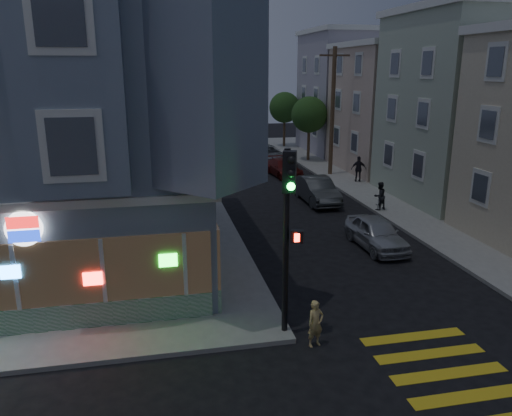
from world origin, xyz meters
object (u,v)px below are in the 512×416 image
object	(u,v)px
pedestrian_b	(359,169)
traffic_signal	(289,213)
parked_car_c	(284,168)
fire_hydrant	(380,203)
parked_car_a	(376,233)
parked_car_d	(268,155)
street_tree_near	(309,115)
running_child	(316,324)
parked_car_b	(317,190)
street_tree_far	(285,108)
utility_pole	(333,110)
pedestrian_a	(380,196)

from	to	relation	value
pedestrian_b	traffic_signal	world-z (taller)	traffic_signal
parked_car_c	fire_hydrant	xyz separation A→B (m)	(2.70, -10.40, -0.11)
parked_car_a	parked_car_d	bearing A→B (deg)	88.79
street_tree_near	running_child	bearing A→B (deg)	-107.15
pedestrian_b	parked_car_b	distance (m)	6.09
traffic_signal	fire_hydrant	size ratio (longest dim) A/B	7.67
street_tree_near	street_tree_far	world-z (taller)	same
street_tree_near	fire_hydrant	world-z (taller)	street_tree_near
street_tree_near	parked_car_d	distance (m)	4.83
street_tree_near	parked_car_c	size ratio (longest dim) A/B	1.22
running_child	fire_hydrant	size ratio (longest dim) A/B	1.95
street_tree_far	traffic_signal	bearing A→B (deg)	-104.77
pedestrian_b	parked_car_d	distance (m)	9.70
street_tree_near	pedestrian_b	world-z (taller)	street_tree_near
traffic_signal	street_tree_near	bearing A→B (deg)	93.29
utility_pole	pedestrian_a	world-z (taller)	utility_pole
parked_car_c	parked_car_d	bearing A→B (deg)	84.10
street_tree_far	parked_car_c	distance (m)	14.30
traffic_signal	parked_car_d	bearing A→B (deg)	100.14
street_tree_near	parked_car_d	xyz separation A→B (m)	(-3.60, -0.24, -3.21)
pedestrian_b	parked_car_c	size ratio (longest dim) A/B	0.40
utility_pole	parked_car_a	world-z (taller)	utility_pole
pedestrian_a	parked_car_d	world-z (taller)	pedestrian_a
traffic_signal	running_child	bearing A→B (deg)	-21.35
traffic_signal	fire_hydrant	distance (m)	14.84
street_tree_far	street_tree_near	bearing A→B (deg)	-90.00
running_child	street_tree_near	bearing A→B (deg)	58.24
street_tree_near	parked_car_b	bearing A→B (deg)	-105.39
utility_pole	traffic_signal	size ratio (longest dim) A/B	1.65
running_child	pedestrian_b	distance (m)	21.54
street_tree_near	running_child	distance (m)	29.69
street_tree_far	traffic_signal	xyz separation A→B (m)	(-9.38, -35.56, -0.09)
pedestrian_a	running_child	bearing A→B (deg)	38.93
utility_pole	pedestrian_b	xyz separation A→B (m)	(1.00, -2.87, -3.77)
utility_pole	parked_car_c	size ratio (longest dim) A/B	2.07
street_tree_far	parked_car_d	world-z (taller)	street_tree_far
parked_car_d	fire_hydrant	bearing A→B (deg)	-86.94
pedestrian_a	pedestrian_b	xyz separation A→B (m)	(1.70, 6.90, 0.09)
parked_car_d	pedestrian_a	bearing A→B (deg)	-86.91
pedestrian_b	parked_car_b	xyz separation A→B (m)	(-4.40, -4.21, -0.27)
running_child	fire_hydrant	bearing A→B (deg)	43.14
running_child	parked_car_b	world-z (taller)	parked_car_b
running_child	pedestrian_b	world-z (taller)	pedestrian_b
fire_hydrant	street_tree_far	bearing A→B (deg)	87.84
parked_car_a	fire_hydrant	size ratio (longest dim) A/B	5.65
fire_hydrant	parked_car_d	bearing A→B (deg)	99.82
running_child	pedestrian_b	bearing A→B (deg)	49.21
running_child	pedestrian_a	xyz separation A→B (m)	(7.80, 12.43, 0.24)
street_tree_far	pedestrian_b	xyz separation A→B (m)	(0.80, -16.87, -2.91)
pedestrian_a	pedestrian_b	bearing A→B (deg)	-122.79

